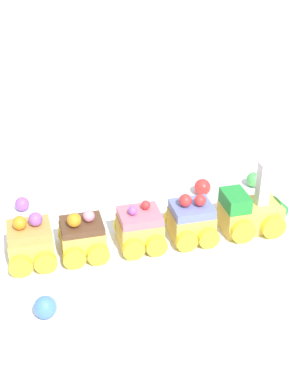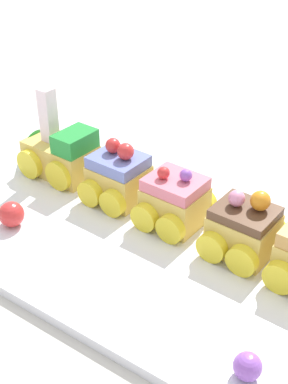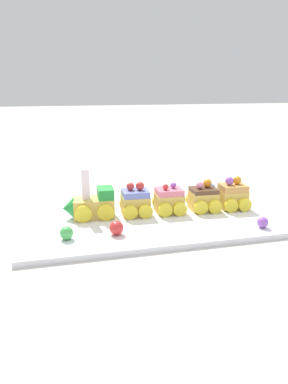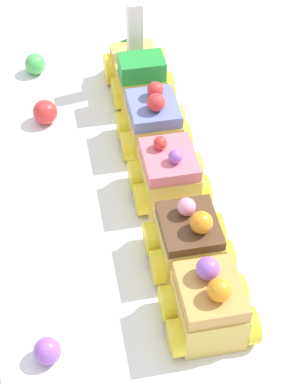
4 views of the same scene
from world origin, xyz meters
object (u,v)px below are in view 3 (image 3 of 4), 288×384
at_px(cake_car_strawberry, 169,201).
at_px(cake_car_blueberry, 135,202).
at_px(gumball_red, 116,228).
at_px(gumball_blue, 211,189).
at_px(cake_train_locomotive, 91,205).
at_px(gumball_green, 66,233).
at_px(cake_car_caramel, 232,196).
at_px(gumball_purple, 263,222).
at_px(cake_car_chocolate, 203,199).

bearing_deg(cake_car_strawberry, cake_car_blueberry, -0.10).
bearing_deg(gumball_red, gumball_blue, -143.56).
relative_size(cake_train_locomotive, gumball_green, 4.37).
bearing_deg(cake_car_caramel, cake_car_strawberry, 0.03).
height_order(gumball_purple, gumball_red, gumball_red).
height_order(cake_car_blueberry, gumball_green, cake_car_blueberry).
bearing_deg(gumball_red, cake_car_blueberry, -119.86).
distance_m(cake_car_blueberry, gumball_blue, 0.27).
height_order(cake_car_blueberry, cake_car_chocolate, cake_car_blueberry).
relative_size(cake_car_strawberry, gumball_green, 2.95).
bearing_deg(cake_car_chocolate, cake_car_strawberry, 0.19).
xyz_separation_m(cake_train_locomotive, cake_car_chocolate, (-0.28, 0.01, -0.00)).
distance_m(cake_train_locomotive, gumball_red, 0.13).
bearing_deg(gumball_purple, gumball_blue, -89.15).
bearing_deg(cake_car_caramel, gumball_green, 16.79).
xyz_separation_m(cake_train_locomotive, gumball_green, (0.06, 0.12, -0.02)).
bearing_deg(gumball_red, gumball_green, 0.11).
distance_m(gumball_purple, gumball_green, 0.42).
xyz_separation_m(gumball_purple, gumball_red, (0.31, -0.04, 0.00)).
height_order(cake_car_caramel, gumball_green, cake_car_caramel).
distance_m(cake_car_blueberry, gumball_purple, 0.29).
relative_size(cake_car_blueberry, cake_car_chocolate, 1.00).
xyz_separation_m(cake_car_blueberry, cake_car_chocolate, (-0.17, 0.01, -0.00)).
distance_m(cake_train_locomotive, gumball_purple, 0.39).
xyz_separation_m(cake_car_caramel, gumball_green, (0.41, 0.10, -0.02)).
height_order(gumball_blue, gumball_green, gumball_blue).
bearing_deg(cake_car_caramel, gumball_blue, -85.81).
bearing_deg(cake_car_blueberry, gumball_purple, 150.63).
relative_size(cake_car_blueberry, gumball_green, 2.95).
relative_size(cake_car_blueberry, gumball_red, 2.72).
height_order(cake_car_blueberry, gumball_blue, cake_car_blueberry).
bearing_deg(cake_car_chocolate, cake_train_locomotive, 0.05).
relative_size(cake_train_locomotive, cake_car_blueberry, 1.48).
height_order(cake_car_caramel, gumball_purple, cake_car_caramel).
distance_m(cake_car_caramel, gumball_red, 0.33).
bearing_deg(gumball_blue, gumball_purple, 90.85).
relative_size(gumball_purple, gumball_green, 0.89).
xyz_separation_m(cake_car_blueberry, cake_car_strawberry, (-0.08, 0.00, -0.00)).
xyz_separation_m(cake_car_caramel, gumball_blue, (0.00, -0.12, -0.01)).
xyz_separation_m(cake_car_blueberry, gumball_red, (0.07, 0.12, -0.01)).
distance_m(cake_car_chocolate, gumball_red, 0.26).
bearing_deg(gumball_blue, cake_car_strawberry, 35.99).
relative_size(cake_car_blueberry, cake_car_strawberry, 1.00).
xyz_separation_m(cake_car_strawberry, gumball_green, (0.25, 0.11, -0.01)).
relative_size(cake_car_chocolate, cake_car_caramel, 1.00).
bearing_deg(cake_train_locomotive, gumball_purple, 158.36).
xyz_separation_m(cake_car_caramel, gumball_purple, (-0.00, 0.14, -0.02)).
height_order(cake_car_chocolate, gumball_green, cake_car_chocolate).
distance_m(cake_car_chocolate, gumball_blue, 0.14).
height_order(cake_car_strawberry, gumball_green, cake_car_strawberry).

